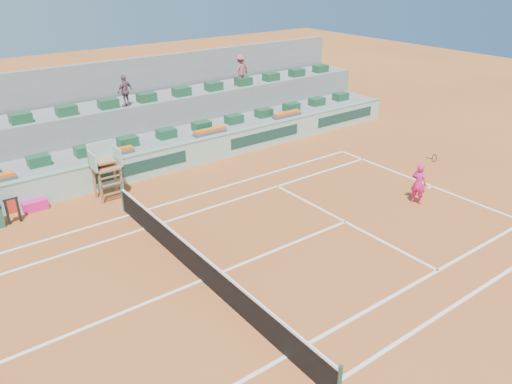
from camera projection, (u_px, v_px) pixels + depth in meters
ground at (202, 280)px, 15.61m from camera, size 90.00×90.00×0.00m
seating_tier_lower at (81, 162)px, 23.11m from camera, size 36.00×4.00×1.20m
seating_tier_upper at (68, 138)px, 23.97m from camera, size 36.00×2.40×2.60m
stadium_back_wall at (54, 113)px, 24.75m from camera, size 36.00×0.40×4.40m
player_bag at (35, 205)px, 19.90m from camera, size 0.94×0.42×0.42m
spectator_mid at (125, 91)px, 23.98m from camera, size 0.97×0.69×1.53m
spectator_right at (241, 70)px, 28.07m from camera, size 1.21×0.82×1.73m
court_lines at (202, 280)px, 15.61m from camera, size 23.89×11.09×0.01m
tennis_net at (201, 266)px, 15.39m from camera, size 0.10×11.97×1.10m
advertising_hoarding at (99, 176)px, 21.51m from camera, size 36.00×0.34×1.26m
umpire_chair at (105, 163)px, 20.39m from camera, size 1.10×0.90×2.40m
seat_row_lower at (85, 150)px, 22.11m from camera, size 32.90×0.60×0.44m
seat_row_upper at (67, 110)px, 22.89m from camera, size 32.90×0.60×0.44m
flower_planters at (57, 165)px, 20.75m from camera, size 26.80×0.36×0.28m
towel_rack at (12, 209)px, 18.76m from camera, size 0.53×0.09×1.03m
tennis_player at (419, 183)px, 20.24m from camera, size 0.55×0.91×2.28m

